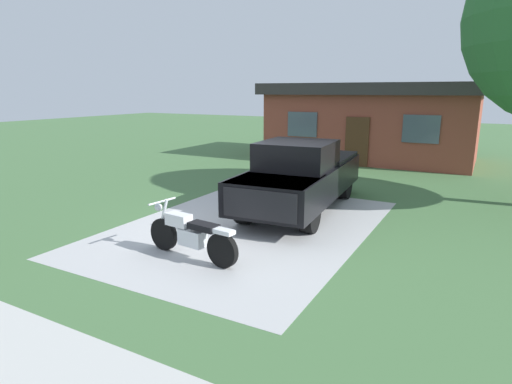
# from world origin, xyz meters

# --- Properties ---
(ground_plane) EXTENTS (80.00, 80.00, 0.00)m
(ground_plane) POSITION_xyz_m (0.00, 0.00, 0.00)
(ground_plane) COLOR #456D3F
(driveway_pad) EXTENTS (5.43, 7.74, 0.01)m
(driveway_pad) POSITION_xyz_m (0.00, 0.00, 0.00)
(driveway_pad) COLOR #B4B4B4
(driveway_pad) RESTS_ON ground
(sidewalk_strip) EXTENTS (36.00, 1.80, 0.01)m
(sidewalk_strip) POSITION_xyz_m (0.00, -6.00, 0.00)
(sidewalk_strip) COLOR beige
(sidewalk_strip) RESTS_ON ground
(motorcycle) EXTENTS (2.21, 0.70, 1.09)m
(motorcycle) POSITION_xyz_m (0.02, -2.26, 0.47)
(motorcycle) COLOR black
(motorcycle) RESTS_ON ground
(pickup_truck) EXTENTS (2.42, 5.75, 1.90)m
(pickup_truck) POSITION_xyz_m (0.51, 2.05, 0.95)
(pickup_truck) COLOR black
(pickup_truck) RESTS_ON ground
(neighbor_house) EXTENTS (9.60, 5.60, 3.50)m
(neighbor_house) POSITION_xyz_m (-0.05, 11.95, 1.79)
(neighbor_house) COLOR brown
(neighbor_house) RESTS_ON ground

